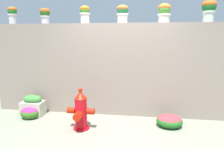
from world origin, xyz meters
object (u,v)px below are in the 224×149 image
Objects in this scene: flower_bush_right at (169,120)px; planter_box at (33,106)px; potted_plant_4 at (164,11)px; flower_bush_left at (30,112)px; potted_plant_0 at (12,13)px; potted_plant_5 at (209,8)px; potted_plant_1 at (45,14)px; fire_hydrant at (81,111)px; potted_plant_3 at (123,12)px; potted_plant_2 at (85,13)px.

planter_box is (-2.96, 0.18, 0.10)m from flower_bush_right.
potted_plant_4 is 0.99× the size of flower_bush_left.
potted_plant_0 is 0.90× the size of potted_plant_5.
flower_bush_left is 0.79× the size of flower_bush_right.
potted_plant_1 reaches higher than fire_hydrant.
potted_plant_4 is at bearing -2.48° from potted_plant_3.
potted_plant_0 is 1.04× the size of potted_plant_3.
potted_plant_5 is (4.32, -0.00, 0.03)m from potted_plant_0.
potted_plant_3 is 0.87× the size of potted_plant_5.
potted_plant_1 is (0.79, 0.02, -0.03)m from potted_plant_0.
fire_hydrant is at bearing -157.77° from potted_plant_5.
potted_plant_2 is (1.75, -0.04, -0.02)m from potted_plant_0.
potted_plant_3 is at bearing 0.02° from potted_plant_0.
potted_plant_2 is 0.82m from potted_plant_3.
flower_bush_left is at bearing -84.30° from planter_box.
flower_bush_right is (2.78, -0.66, -2.13)m from potted_plant_1.
planter_box is (-0.18, -0.48, -2.03)m from potted_plant_1.
potted_plant_4 is at bearing 102.28° from flower_bush_right.
potted_plant_4 is at bearing -1.17° from potted_plant_1.
potted_plant_5 is (3.53, -0.02, 0.05)m from potted_plant_1.
flower_bush_left is (-1.12, -0.58, -2.13)m from potted_plant_2.
potted_plant_1 is at bearing 75.96° from flower_bush_left.
flower_bush_right is 1.03× the size of planter_box.
potted_plant_1 is 1.78m from potted_plant_3.
potted_plant_5 is 1.13× the size of flower_bush_left.
potted_plant_1 is 0.92× the size of flower_bush_left.
potted_plant_2 is at bearing 98.41° from fire_hydrant.
flower_bush_right is at bearing 11.95° from fire_hydrant.
flower_bush_right is at bearing -18.09° from potted_plant_2.
potted_plant_0 reaches higher than potted_plant_2.
potted_plant_1 is 0.93× the size of potted_plant_3.
potted_plant_1 is at bearing 176.35° from potted_plant_2.
flower_bush_left is at bearing -44.74° from potted_plant_0.
potted_plant_0 is 1.11× the size of potted_plant_1.
fire_hydrant is 1.61× the size of planter_box.
potted_plant_4 is 2.64m from fire_hydrant.
fire_hydrant reaches higher than flower_bush_left.
planter_box is at bearing -172.97° from potted_plant_5.
flower_bush_right is (1.68, 0.36, -0.23)m from fire_hydrant.
potted_plant_2 is 2.36m from planter_box.
potted_plant_0 reaches higher than potted_plant_4.
potted_plant_2 is 0.85× the size of potted_plant_5.
potted_plant_5 reaches higher than potted_plant_1.
potted_plant_3 is 0.98× the size of flower_bush_left.
potted_plant_2 is 0.98× the size of potted_plant_3.
potted_plant_5 is 2.40m from flower_bush_right.
planter_box is (-1.96, -0.46, -2.04)m from potted_plant_3.
potted_plant_3 is at bearing 17.90° from flower_bush_left.
potted_plant_2 is at bearing -3.65° from potted_plant_1.
flower_bush_right is at bearing -13.30° from potted_plant_1.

